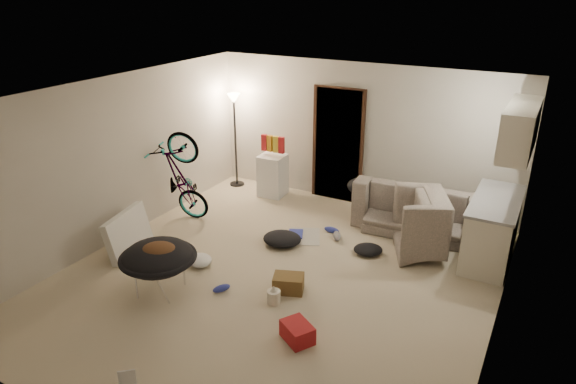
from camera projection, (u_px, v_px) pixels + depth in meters
The scene contains 36 objects.
floor at pixel (276, 280), 6.96m from camera, with size 5.50×6.00×0.02m, color beige.
ceiling at pixel (274, 95), 5.99m from camera, with size 5.50×6.00×0.02m, color white.
wall_back at pixel (361, 135), 8.92m from camera, with size 5.50×0.02×2.50m, color beige.
wall_front at pixel (85, 324), 4.03m from camera, with size 5.50×0.02×2.50m, color beige.
wall_left at pixel (116, 160), 7.69m from camera, with size 0.02×6.00×2.50m, color beige.
wall_right at pixel (508, 244), 5.26m from camera, with size 0.02×6.00×2.50m, color beige.
doorway at pixel (338, 145), 9.15m from camera, with size 0.85×0.10×2.04m, color black.
door_trim at pixel (338, 146), 9.13m from camera, with size 0.97×0.04×2.10m, color #392013.
floor_lamp at pixel (235, 120), 9.66m from camera, with size 0.28×0.28×1.81m.
kitchen_counter at pixel (492, 230), 7.34m from camera, with size 0.60×1.50×0.88m, color beige.
counter_top at pixel (497, 201), 7.16m from camera, with size 0.64×1.54×0.04m, color gray.
kitchen_uppers at pixel (520, 129), 6.70m from camera, with size 0.38×1.40×0.65m, color beige.
sofa at pixel (418, 212), 8.28m from camera, with size 2.00×0.78×0.58m, color #384039.
armchair at pixel (443, 232), 7.52m from camera, with size 1.04×0.91×0.68m, color #384039.
bicycle at pixel (182, 196), 8.53m from camera, with size 0.56×1.61×0.85m, color black.
mini_fridge at pixel (273, 175), 9.55m from camera, with size 0.46×0.46×0.78m, color white.
snack_box_0 at pixel (264, 142), 9.39m from camera, with size 0.10×0.07×0.30m, color #A7191D.
snack_box_1 at pixel (270, 143), 9.34m from camera, with size 0.10×0.07×0.30m, color #BA7517.
snack_box_2 at pixel (276, 144), 9.28m from camera, with size 0.10×0.07×0.30m, color gold.
snack_box_3 at pixel (281, 145), 9.23m from camera, with size 0.10×0.07×0.30m, color #A7191D.
saucer_chair at pixel (159, 264), 6.52m from camera, with size 0.98×0.98×0.70m.
hoodie at pixel (159, 252), 6.40m from camera, with size 0.48×0.40×0.22m, color #4B2D19.
sofa_drape at pixel (363, 187), 8.61m from camera, with size 0.56×0.46×0.28m, color black.
tv_box at pixel (128, 233), 7.55m from camera, with size 0.11×0.95×0.62m, color silver.
drink_case_a at pixel (288, 283), 6.65m from camera, with size 0.39×0.28×0.22m, color brown.
drink_case_b at pixel (297, 332), 5.74m from camera, with size 0.37×0.27×0.21m, color #A7191D.
juicer at pixel (274, 296), 6.41m from camera, with size 0.17×0.17×0.25m.
newspaper at pixel (305, 236), 8.11m from camera, with size 0.46×0.60×0.01m, color #AFAAA1.
book_blue at pixel (296, 234), 8.15m from camera, with size 0.22×0.31×0.03m, color #2C37A1.
book_white at pixel (275, 239), 8.00m from camera, with size 0.19×0.25×0.02m, color silver.
shoe_0 at pixel (332, 230), 8.22m from camera, with size 0.25×0.10×0.09m, color #2C37A1.
shoe_1 at pixel (337, 236), 8.01m from camera, with size 0.29×0.12×0.11m, color slate.
shoe_2 at pixel (221, 288), 6.67m from camera, with size 0.24×0.10×0.09m, color #2C37A1.
clothes_lump_a at pixel (282, 239), 7.83m from camera, with size 0.59×0.50×0.19m, color black.
clothes_lump_b at pixel (368, 250), 7.58m from camera, with size 0.43×0.37×0.13m, color black.
clothes_lump_c at pixel (200, 260), 7.30m from camera, with size 0.39×0.34×0.12m, color silver.
Camera 1 is at (2.99, -5.17, 3.75)m, focal length 32.00 mm.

